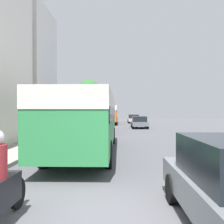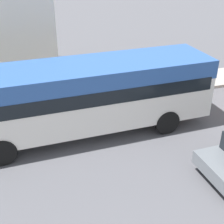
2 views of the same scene
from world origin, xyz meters
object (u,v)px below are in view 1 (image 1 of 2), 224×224
bus_following (99,113)px  bus_third_in_line (109,112)px  bus_lead (87,115)px  pedestrian_near_curb (65,121)px  car_distant (134,119)px  car_far_curb (139,122)px

bus_following → bus_third_in_line: (0.41, 14.74, -0.02)m
bus_lead → bus_third_in_line: size_ratio=0.95×
bus_following → bus_lead: bearing=-88.1°
bus_third_in_line → pedestrian_near_curb: (-4.12, -13.27, -0.87)m
bus_lead → pedestrian_near_curb: 14.61m
bus_lead → car_distant: size_ratio=2.55×
bus_third_in_line → car_far_curb: 10.69m
car_distant → bus_third_in_line: bearing=35.0°
bus_third_in_line → car_distant: size_ratio=2.70×
bus_following → car_far_curb: bus_following is taller
car_distant → pedestrian_near_curb: (-8.19, -16.11, 0.24)m
bus_lead → pedestrian_near_curb: bearing=106.4°
bus_following → car_far_curb: bearing=47.9°
bus_lead → bus_third_in_line: bus_third_in_line is taller
car_distant → car_far_curb: bearing=89.7°
bus_following → car_far_curb: size_ratio=2.48×
bus_following → car_distant: size_ratio=2.42×
bus_lead → car_distant: bus_lead is taller
pedestrian_near_curb → bus_following: bearing=-21.6°
bus_third_in_line → car_distant: 5.08m
bus_lead → bus_following: (-0.41, 12.52, 0.04)m
bus_following → car_far_curb: 6.68m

